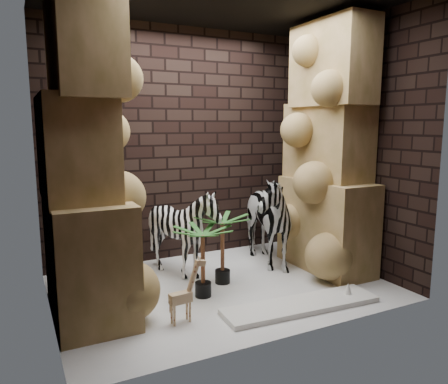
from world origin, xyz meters
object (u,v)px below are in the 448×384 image
surfboard (301,305)px  palm_back (203,261)px  giraffe_toy (180,291)px  palm_front (222,249)px  zebra_right (260,211)px  zebra_left (183,236)px

surfboard → palm_back: bearing=140.9°
giraffe_toy → surfboard: 1.22m
giraffe_toy → palm_front: 1.05m
zebra_right → giraffe_toy: bearing=-136.1°
surfboard → zebra_left: bearing=121.5°
palm_back → zebra_left: bearing=86.8°
giraffe_toy → zebra_right: bearing=30.6°
palm_back → giraffe_toy: bearing=-132.7°
zebra_right → palm_front: 0.89m
zebra_right → giraffe_toy: size_ratio=2.31×
palm_front → palm_back: size_ratio=1.05×
zebra_right → palm_front: size_ratio=1.75×
giraffe_toy → surfboard: size_ratio=0.37×
palm_back → surfboard: (0.74, -0.68, -0.35)m
giraffe_toy → zebra_left: bearing=61.8°
zebra_left → surfboard: 1.58m
giraffe_toy → palm_back: (0.42, 0.45, 0.08)m
zebra_right → giraffe_toy: (-1.50, -1.11, -0.39)m
palm_front → surfboard: bearing=-67.1°
palm_front → palm_back: palm_front is taller
zebra_left → giraffe_toy: size_ratio=1.78×
palm_front → palm_back: 0.43m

